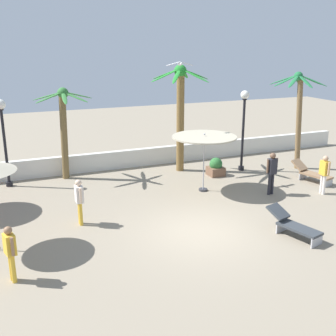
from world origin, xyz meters
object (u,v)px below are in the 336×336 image
at_px(palm_tree_0, 64,120).
at_px(palm_tree_2, 180,106).
at_px(planter, 216,167).
at_px(guest_1, 79,198).
at_px(palm_tree_1, 298,106).
at_px(lamp_post_1, 244,119).
at_px(lamp_post_0, 3,129).
at_px(lounge_chair_0, 293,224).
at_px(guest_3, 324,171).
at_px(guest_0, 272,169).
at_px(patio_umbrella_0, 204,139).
at_px(lounge_chair_1, 311,173).
at_px(guest_2, 10,249).
at_px(seagull_1, 180,64).

bearing_deg(palm_tree_0, palm_tree_2, -9.36).
bearing_deg(planter, guest_1, -155.71).
distance_m(palm_tree_0, palm_tree_1, 10.89).
relative_size(palm_tree_0, lamp_post_1, 1.07).
height_order(lamp_post_0, lounge_chair_0, lamp_post_0).
bearing_deg(palm_tree_2, guest_3, -52.49).
height_order(lounge_chair_0, guest_0, guest_0).
bearing_deg(lamp_post_1, lamp_post_0, 170.30).
bearing_deg(patio_umbrella_0, lounge_chair_1, -8.43).
bearing_deg(lounge_chair_0, planter, 82.76).
distance_m(palm_tree_0, guest_2, 8.88).
height_order(palm_tree_0, palm_tree_2, palm_tree_2).
xyz_separation_m(seagull_1, planter, (2.00, 0.29, -4.74)).
bearing_deg(lamp_post_1, guest_1, -158.32).
distance_m(lounge_chair_1, guest_2, 13.25).
bearing_deg(seagull_1, planter, 8.25).
distance_m(lamp_post_1, lounge_chair_0, 7.58).
distance_m(palm_tree_2, seagull_1, 2.71).
bearing_deg(lounge_chair_1, guest_0, -165.22).
bearing_deg(patio_umbrella_0, palm_tree_2, 84.53).
relative_size(patio_umbrella_0, lamp_post_0, 0.70).
relative_size(lounge_chair_1, guest_1, 1.22).
xyz_separation_m(palm_tree_0, guest_1, (-0.45, -5.37, -1.70)).
bearing_deg(planter, palm_tree_2, 131.56).
height_order(patio_umbrella_0, planter, patio_umbrella_0).
height_order(patio_umbrella_0, lamp_post_1, lamp_post_1).
bearing_deg(patio_umbrella_0, lamp_post_1, 32.12).
bearing_deg(guest_3, guest_2, -170.03).
xyz_separation_m(patio_umbrella_0, guest_2, (-7.73, -4.33, -1.31)).
bearing_deg(guest_2, planter, 33.05).
xyz_separation_m(lounge_chair_0, guest_3, (3.67, 2.74, 0.57)).
height_order(lounge_chair_1, guest_2, guest_2).
distance_m(lamp_post_0, guest_1, 5.78).
distance_m(patio_umbrella_0, guest_0, 2.99).
xyz_separation_m(palm_tree_1, palm_tree_2, (-5.27, 1.88, 0.04)).
height_order(palm_tree_0, guest_2, palm_tree_0).
distance_m(palm_tree_2, lamp_post_0, 7.83).
xyz_separation_m(guest_3, planter, (-2.82, 3.89, -0.59)).
bearing_deg(palm_tree_2, planter, -48.44).
height_order(lamp_post_0, guest_3, lamp_post_0).
distance_m(lamp_post_0, seagull_1, 7.82).
distance_m(patio_umbrella_0, lounge_chair_1, 5.39).
distance_m(palm_tree_1, palm_tree_2, 5.60).
bearing_deg(palm_tree_2, guest_0, -65.60).
height_order(lamp_post_1, lounge_chair_1, lamp_post_1).
relative_size(lamp_post_1, lounge_chair_1, 1.97).
xyz_separation_m(lounge_chair_0, seagull_1, (-1.16, 6.34, 4.72)).
bearing_deg(seagull_1, palm_tree_2, 64.88).
relative_size(guest_0, guest_1, 1.09).
height_order(palm_tree_2, guest_2, palm_tree_2).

